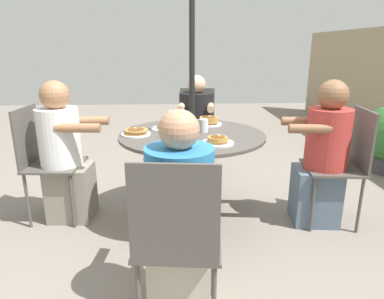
% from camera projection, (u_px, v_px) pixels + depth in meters
% --- Properties ---
extents(ground_plane, '(12.00, 12.00, 0.00)m').
position_uv_depth(ground_plane, '(192.00, 217.00, 2.90)').
color(ground_plane, gray).
extents(patio_table, '(1.15, 1.15, 0.73)m').
position_uv_depth(patio_table, '(192.00, 150.00, 2.73)').
color(patio_table, '#4C4742').
rests_on(patio_table, ground).
extents(umbrella_pole, '(0.04, 0.04, 2.23)m').
position_uv_depth(umbrella_pole, '(192.00, 84.00, 2.58)').
color(umbrella_pole, black).
rests_on(umbrella_pole, ground).
extents(patio_chair_north, '(0.45, 0.45, 0.94)m').
position_uv_depth(patio_chair_north, '(197.00, 125.00, 3.89)').
color(patio_chair_north, '#514C47').
rests_on(patio_chair_north, ground).
extents(diner_north, '(0.52, 0.41, 1.10)m').
position_uv_depth(diner_north, '(196.00, 132.00, 3.74)').
color(diner_north, '#3D3D42').
rests_on(diner_north, ground).
extents(patio_chair_east, '(0.44, 0.44, 0.94)m').
position_uv_depth(patio_chair_east, '(43.00, 157.00, 2.76)').
color(patio_chair_east, '#514C47').
rests_on(patio_chair_east, ground).
extents(diner_east, '(0.36, 0.54, 1.14)m').
position_uv_depth(diner_east, '(65.00, 157.00, 2.76)').
color(diner_east, gray).
rests_on(diner_east, ground).
extents(patio_chair_south, '(0.46, 0.46, 0.94)m').
position_uv_depth(patio_chair_south, '(177.00, 236.00, 1.60)').
color(patio_chair_south, '#514C47').
rests_on(patio_chair_south, ground).
extents(diner_south, '(0.55, 0.39, 1.11)m').
position_uv_depth(diner_south, '(181.00, 224.00, 1.77)').
color(diner_south, beige).
rests_on(diner_south, ground).
extents(patio_chair_west, '(0.46, 0.46, 0.94)m').
position_uv_depth(patio_chair_west, '(345.00, 160.00, 2.68)').
color(patio_chair_west, '#514C47').
rests_on(patio_chair_west, ground).
extents(diner_west, '(0.37, 0.52, 1.16)m').
position_uv_depth(diner_west, '(322.00, 159.00, 2.69)').
color(diner_west, slate).
rests_on(diner_west, ground).
extents(pancake_plate_a, '(0.23, 0.23, 0.06)m').
position_uv_depth(pancake_plate_a, '(218.00, 141.00, 2.40)').
color(pancake_plate_a, white).
rests_on(pancake_plate_a, patio_table).
extents(pancake_plate_b, '(0.23, 0.23, 0.08)m').
position_uv_depth(pancake_plate_b, '(209.00, 121.00, 2.99)').
color(pancake_plate_b, white).
rests_on(pancake_plate_b, patio_table).
extents(pancake_plate_c, '(0.23, 0.23, 0.05)m').
position_uv_depth(pancake_plate_c, '(165.00, 127.00, 2.83)').
color(pancake_plate_c, white).
rests_on(pancake_plate_c, patio_table).
extents(pancake_plate_d, '(0.23, 0.23, 0.06)m').
position_uv_depth(pancake_plate_d, '(136.00, 132.00, 2.64)').
color(pancake_plate_d, white).
rests_on(pancake_plate_d, patio_table).
extents(pancake_plate_e, '(0.23, 0.23, 0.05)m').
position_uv_depth(pancake_plate_e, '(183.00, 147.00, 2.28)').
color(pancake_plate_e, white).
rests_on(pancake_plate_e, patio_table).
extents(syrup_bottle, '(0.08, 0.06, 0.16)m').
position_uv_depth(syrup_bottle, '(177.00, 126.00, 2.68)').
color(syrup_bottle, '#602D0F').
rests_on(syrup_bottle, patio_table).
extents(coffee_cup, '(0.08, 0.08, 0.11)m').
position_uv_depth(coffee_cup, '(174.00, 117.00, 3.05)').
color(coffee_cup, white).
rests_on(coffee_cup, patio_table).
extents(drinking_glass_a, '(0.07, 0.07, 0.10)m').
position_uv_depth(drinking_glass_a, '(204.00, 126.00, 2.73)').
color(drinking_glass_a, silver).
rests_on(drinking_glass_a, patio_table).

